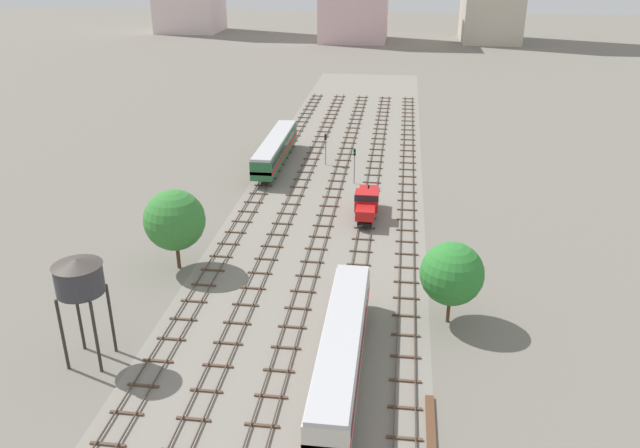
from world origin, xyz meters
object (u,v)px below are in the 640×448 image
at_px(shunter_loco_centre_near, 367,202).
at_px(water_tower, 79,278).
at_px(diesel_railcar_centre_nearest, 342,346).
at_px(diesel_railcar_far_left_mid, 275,148).
at_px(signal_post_nearest, 326,145).
at_px(signal_post_near, 354,161).

relative_size(shunter_loco_centre_near, water_tower, 0.97).
distance_m(diesel_railcar_centre_nearest, diesel_railcar_far_left_mid, 49.56).
xyz_separation_m(diesel_railcar_centre_nearest, signal_post_nearest, (-7.10, 48.65, 0.42)).
distance_m(diesel_railcar_centre_nearest, signal_post_near, 41.41).
distance_m(water_tower, signal_post_nearest, 50.81).
distance_m(diesel_railcar_far_left_mid, signal_post_nearest, 7.21).
bearing_deg(diesel_railcar_far_left_mid, shunter_loco_centre_near, -50.71).
bearing_deg(signal_post_nearest, shunter_loco_centre_near, -69.03).
xyz_separation_m(water_tower, signal_post_nearest, (12.21, 49.14, -4.21)).
bearing_deg(signal_post_near, water_tower, -112.06).
height_order(water_tower, signal_post_near, water_tower).
xyz_separation_m(water_tower, signal_post_near, (16.95, 41.82, -4.09)).
height_order(water_tower, signal_post_nearest, water_tower).
relative_size(diesel_railcar_far_left_mid, signal_post_nearest, 4.37).
distance_m(shunter_loco_centre_near, water_tower, 36.56).
bearing_deg(water_tower, diesel_railcar_far_left_mid, 83.92).
bearing_deg(diesel_railcar_far_left_mid, diesel_railcar_centre_nearest, -73.34).
xyz_separation_m(shunter_loco_centre_near, water_tower, (-19.32, -30.60, 5.22)).
height_order(diesel_railcar_far_left_mid, signal_post_nearest, signal_post_nearest).
relative_size(diesel_railcar_centre_nearest, signal_post_near, 4.18).
xyz_separation_m(diesel_railcar_centre_nearest, shunter_loco_centre_near, (0.00, 30.11, -0.59)).
relative_size(shunter_loco_centre_near, diesel_railcar_far_left_mid, 0.41).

